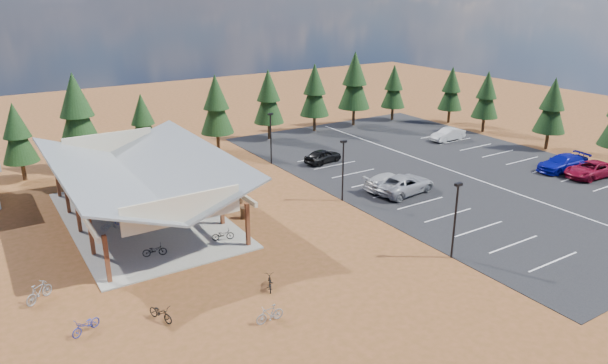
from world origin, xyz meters
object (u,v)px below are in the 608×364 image
at_px(trash_bin_1, 239,198).
at_px(bike_13, 270,314).
at_px(bike_12, 270,283).
at_px(lamp_post_0, 455,215).
at_px(lamp_post_2, 271,135).
at_px(trash_bin_0, 244,213).
at_px(bike_15, 226,199).
at_px(car_6, 591,170).
at_px(car_7, 563,163).
at_px(bike_pavilion, 139,171).
at_px(car_9, 448,134).
at_px(bike_0, 155,250).
at_px(bike_4, 223,235).
at_px(car_3, 391,182).
at_px(bike_5, 181,213).
at_px(bike_10, 86,325).
at_px(bike_8, 161,313).
at_px(lamp_post_1, 343,166).
at_px(bike_2, 126,216).
at_px(bike_6, 151,201).
at_px(bike_7, 157,188).
at_px(bike_3, 108,193).
at_px(bike_16, 229,206).
at_px(bike_9, 39,292).
at_px(car_4, 323,156).
at_px(car_2, 405,184).
at_px(bike_1, 111,224).

distance_m(trash_bin_1, bike_13, 17.23).
bearing_deg(bike_12, lamp_post_0, -167.39).
relative_size(lamp_post_2, trash_bin_0, 5.71).
relative_size(bike_15, car_6, 0.32).
bearing_deg(car_6, car_7, -163.91).
relative_size(bike_pavilion, trash_bin_0, 21.56).
bearing_deg(car_9, bike_13, -60.44).
xyz_separation_m(lamp_post_0, bike_0, (-16.29, 10.38, -2.47)).
relative_size(bike_4, car_3, 0.31).
relative_size(bike_pavilion, bike_4, 12.69).
xyz_separation_m(bike_5, bike_10, (-9.19, -11.30, -0.11)).
xyz_separation_m(trash_bin_1, bike_8, (-10.85, -12.90, 0.00)).
height_order(lamp_post_1, bike_8, lamp_post_1).
xyz_separation_m(lamp_post_2, bike_2, (-16.36, -7.08, -2.38)).
xyz_separation_m(bike_5, bike_15, (4.10, 0.78, -0.03)).
bearing_deg(bike_0, bike_6, 0.21).
bearing_deg(trash_bin_1, bike_5, -173.04).
bearing_deg(trash_bin_1, bike_8, -130.06).
distance_m(bike_7, car_7, 37.81).
bearing_deg(bike_2, car_9, -100.55).
distance_m(lamp_post_1, car_3, 5.53).
bearing_deg(car_9, bike_4, -73.45).
bearing_deg(trash_bin_1, bike_3, 144.04).
bearing_deg(bike_16, bike_8, -43.12).
height_order(bike_0, bike_10, bike_0).
relative_size(lamp_post_2, bike_6, 2.69).
bearing_deg(bike_pavilion, bike_9, -135.22).
relative_size(bike_0, bike_9, 0.83).
xyz_separation_m(lamp_post_1, bike_0, (-16.29, -1.62, -2.47)).
bearing_deg(bike_12, bike_8, 23.74).
relative_size(bike_10, car_4, 0.40).
distance_m(car_2, car_6, 18.44).
height_order(trash_bin_1, bike_2, bike_2).
xyz_separation_m(lamp_post_2, bike_0, (-16.29, -13.62, -2.47)).
height_order(bike_4, bike_13, bike_13).
xyz_separation_m(bike_0, car_2, (21.76, 0.13, 0.34)).
bearing_deg(bike_16, car_7, 71.08).
distance_m(bike_16, car_9, 30.83).
xyz_separation_m(bike_7, car_7, (34.83, -14.71, 0.25)).
bearing_deg(lamp_post_1, bike_15, 153.67).
distance_m(bike_1, car_4, 22.73).
distance_m(trash_bin_0, bike_12, 10.67).
distance_m(bike_2, bike_4, 8.27).
relative_size(lamp_post_2, bike_1, 3.46).
xyz_separation_m(bike_4, car_9, (33.00, 10.49, 0.26)).
relative_size(bike_2, bike_13, 1.18).
height_order(trash_bin_0, trash_bin_1, same).
bearing_deg(bike_8, bike_15, 30.69).
height_order(bike_16, car_3, car_3).
bearing_deg(bike_9, lamp_post_2, -94.38).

